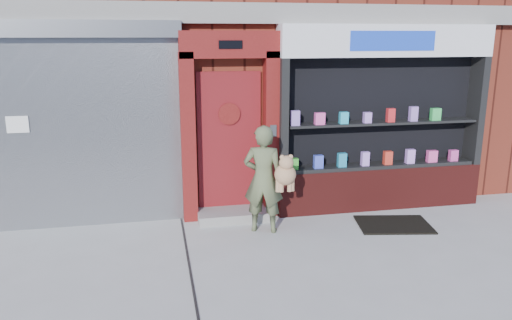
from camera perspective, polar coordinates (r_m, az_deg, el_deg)
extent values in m
plane|color=#9E9E99|center=(6.60, 6.30, -11.42)|extent=(80.00, 80.00, 0.00)
cube|color=gray|center=(7.81, 2.46, 16.39)|extent=(12.00, 0.16, 0.30)
cube|color=gray|center=(7.81, -19.64, 2.68)|extent=(3.00, 0.10, 2.80)
cube|color=slate|center=(7.62, -20.66, 13.87)|extent=(3.10, 0.30, 0.24)
cube|color=white|center=(7.86, -25.60, 3.68)|extent=(0.30, 0.01, 0.24)
cube|color=#5B100F|center=(7.68, -7.77, 2.44)|extent=(0.22, 0.28, 2.60)
cube|color=#5B100F|center=(7.87, 1.72, 2.84)|extent=(0.22, 0.28, 2.60)
cube|color=#5B100F|center=(7.60, -3.10, 13.06)|extent=(1.50, 0.28, 0.40)
cube|color=black|center=(7.45, -2.92, 13.04)|extent=(0.35, 0.01, 0.12)
cube|color=maroon|center=(7.88, -3.08, 2.09)|extent=(1.00, 0.06, 2.20)
cylinder|color=black|center=(7.76, -3.08, 5.29)|extent=(0.28, 0.02, 0.28)
cylinder|color=#5B100F|center=(7.75, -3.07, 5.28)|extent=(0.34, 0.02, 0.34)
cube|color=gray|center=(7.93, -2.68, -6.28)|extent=(1.10, 0.55, 0.15)
cube|color=slate|center=(7.71, 1.98, 3.36)|extent=(0.10, 0.02, 0.18)
cube|color=#551614|center=(8.66, 13.78, -3.01)|extent=(3.50, 0.40, 0.70)
cube|color=black|center=(7.80, 2.98, 4.97)|extent=(0.12, 0.40, 1.80)
cube|color=black|center=(9.25, 23.79, 5.22)|extent=(0.12, 0.40, 1.80)
cube|color=black|center=(8.55, 13.74, 5.38)|extent=(3.30, 0.03, 1.80)
cube|color=black|center=(8.56, 13.93, -0.58)|extent=(3.20, 0.36, 0.06)
cube|color=black|center=(8.41, 14.22, 4.18)|extent=(3.20, 0.36, 0.04)
cube|color=white|center=(8.30, 14.76, 13.05)|extent=(3.50, 0.40, 0.50)
cube|color=#193DBD|center=(8.11, 15.41, 13.00)|extent=(1.40, 0.01, 0.30)
cube|color=green|center=(7.93, 4.39, -0.45)|extent=(0.12, 0.09, 0.18)
cube|color=blue|center=(8.04, 7.13, -0.19)|extent=(0.15, 0.09, 0.21)
cube|color=teal|center=(8.18, 9.79, 0.00)|extent=(0.14, 0.09, 0.23)
cube|color=#B784ED|center=(8.33, 12.36, 0.14)|extent=(0.12, 0.09, 0.23)
cube|color=red|center=(8.50, 14.82, 0.25)|extent=(0.14, 0.09, 0.22)
cube|color=#C487F3|center=(8.68, 17.19, 0.41)|extent=(0.14, 0.09, 0.23)
cube|color=#EA4E9C|center=(8.88, 19.45, 0.41)|extent=(0.17, 0.09, 0.20)
cube|color=#D34699|center=(9.09, 21.61, 0.50)|extent=(0.14, 0.09, 0.19)
cube|color=#9B78D8|center=(7.78, 4.49, 4.81)|extent=(0.13, 0.09, 0.23)
cube|color=#F652AC|center=(7.90, 7.29, 4.72)|extent=(0.16, 0.09, 0.19)
cube|color=#29ADCD|center=(8.04, 9.99, 4.77)|extent=(0.14, 0.09, 0.19)
cube|color=#B680E7|center=(8.20, 12.60, 4.76)|extent=(0.12, 0.09, 0.17)
cube|color=red|center=(8.36, 15.12, 4.97)|extent=(0.12, 0.09, 0.22)
cube|color=#9F75D3|center=(8.55, 17.54, 5.05)|extent=(0.13, 0.09, 0.24)
cube|color=green|center=(8.75, 19.83, 4.94)|extent=(0.16, 0.09, 0.20)
imported|color=#535C3C|center=(7.25, 0.84, -2.20)|extent=(0.68, 0.56, 1.60)
sphere|color=#A77A53|center=(7.12, 3.36, -1.67)|extent=(0.31, 0.31, 0.31)
sphere|color=#A77A53|center=(7.03, 3.49, -0.32)|extent=(0.21, 0.21, 0.21)
sphere|color=#A77A53|center=(6.99, 3.01, 0.30)|extent=(0.07, 0.07, 0.07)
sphere|color=#A77A53|center=(7.02, 3.99, 0.35)|extent=(0.07, 0.07, 0.07)
cylinder|color=#A77A53|center=(7.14, 2.55, -2.91)|extent=(0.07, 0.07, 0.19)
cylinder|color=#A77A53|center=(7.19, 4.14, -2.81)|extent=(0.07, 0.07, 0.19)
cylinder|color=#A77A53|center=(7.13, 2.91, -2.94)|extent=(0.07, 0.07, 0.19)
cylinder|color=#A77A53|center=(7.16, 3.87, -2.88)|extent=(0.07, 0.07, 0.19)
cube|color=black|center=(7.99, 15.47, -7.12)|extent=(1.21, 0.95, 0.03)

